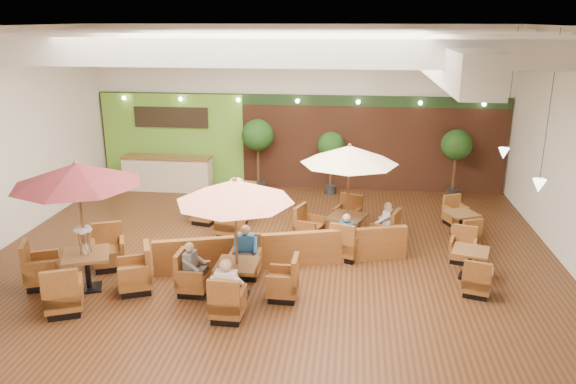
# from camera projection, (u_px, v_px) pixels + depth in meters

# --- Properties ---
(room) EXTENTS (14.04, 14.00, 5.52)m
(room) POSITION_uv_depth(u_px,v_px,m) (289.00, 103.00, 14.13)
(room) COLOR #381E0F
(room) RESTS_ON ground
(service_counter) EXTENTS (3.00, 0.75, 1.18)m
(service_counter) POSITION_uv_depth(u_px,v_px,m) (168.00, 173.00, 19.24)
(service_counter) COLOR beige
(service_counter) RESTS_ON ground
(booth_divider) EXTENTS (5.87, 1.90, 0.84)m
(booth_divider) POSITION_uv_depth(u_px,v_px,m) (284.00, 250.00, 13.29)
(booth_divider) COLOR brown
(booth_divider) RESTS_ON ground
(table_0) EXTENTS (3.03, 3.03, 2.89)m
(table_0) POSITION_uv_depth(u_px,v_px,m) (80.00, 205.00, 11.72)
(table_0) COLOR brown
(table_0) RESTS_ON ground
(table_1) EXTENTS (2.57, 2.57, 2.64)m
(table_1) POSITION_uv_depth(u_px,v_px,m) (236.00, 217.00, 11.44)
(table_1) COLOR brown
(table_1) RESTS_ON ground
(table_2) EXTENTS (2.79, 2.79, 2.69)m
(table_2) POSITION_uv_depth(u_px,v_px,m) (349.00, 177.00, 14.23)
(table_2) COLOR brown
(table_2) RESTS_ON ground
(table_3) EXTENTS (1.85, 2.67, 1.54)m
(table_3) POSITION_uv_depth(u_px,v_px,m) (228.00, 209.00, 16.02)
(table_3) COLOR brown
(table_3) RESTS_ON ground
(table_4) EXTENTS (0.96, 2.42, 0.86)m
(table_4) POSITION_uv_depth(u_px,v_px,m) (469.00, 264.00, 12.74)
(table_4) COLOR brown
(table_4) RESTS_ON ground
(table_5) EXTENTS (0.99, 2.41, 0.84)m
(table_5) POSITION_uv_depth(u_px,v_px,m) (460.00, 224.00, 15.22)
(table_5) COLOR brown
(table_5) RESTS_ON ground
(topiary_0) EXTENTS (1.07, 1.07, 2.48)m
(topiary_0) POSITION_uv_depth(u_px,v_px,m) (258.00, 138.00, 18.71)
(topiary_0) COLOR black
(topiary_0) RESTS_ON ground
(topiary_1) EXTENTS (0.91, 0.91, 2.12)m
(topiary_1) POSITION_uv_depth(u_px,v_px,m) (331.00, 148.00, 18.51)
(topiary_1) COLOR black
(topiary_1) RESTS_ON ground
(topiary_2) EXTENTS (0.98, 0.98, 2.28)m
(topiary_2) POSITION_uv_depth(u_px,v_px,m) (456.00, 147.00, 18.02)
(topiary_2) COLOR black
(topiary_2) RESTS_ON ground
(diner_0) EXTENTS (0.41, 0.33, 0.85)m
(diner_0) POSITION_uv_depth(u_px,v_px,m) (227.00, 283.00, 10.82)
(diner_0) COLOR white
(diner_0) RESTS_ON ground
(diner_1) EXTENTS (0.41, 0.35, 0.78)m
(diner_1) POSITION_uv_depth(u_px,v_px,m) (246.00, 246.00, 12.66)
(diner_1) COLOR #215793
(diner_1) RESTS_ON ground
(diner_2) EXTENTS (0.31, 0.37, 0.72)m
(diner_2) POSITION_uv_depth(u_px,v_px,m) (192.00, 263.00, 11.86)
(diner_2) COLOR slate
(diner_2) RESTS_ON ground
(diner_3) EXTENTS (0.39, 0.34, 0.72)m
(diner_3) POSITION_uv_depth(u_px,v_px,m) (347.00, 231.00, 13.63)
(diner_3) COLOR #215793
(diner_3) RESTS_ON ground
(diner_4) EXTENTS (0.35, 0.39, 0.72)m
(diner_4) POSITION_uv_depth(u_px,v_px,m) (386.00, 219.00, 14.45)
(diner_4) COLOR white
(diner_4) RESTS_ON ground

